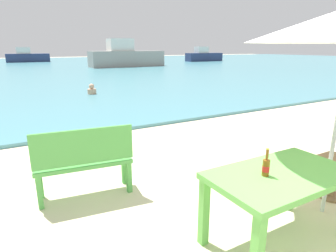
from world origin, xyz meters
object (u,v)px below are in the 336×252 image
Objects in this scene: beer_bottle_amber at (266,166)px; bench_green_left at (84,159)px; boat_barge at (126,57)px; boat_tanker at (204,56)px; side_table_wood at (335,172)px; picnic_table_green at (281,183)px; swimmer_person at (92,90)px; boat_sailboat at (27,57)px.

beer_bottle_amber is 0.21× the size of bench_green_left.
beer_bottle_amber is 0.04× the size of boat_barge.
bench_green_left is 0.24× the size of boat_tanker.
beer_bottle_amber is at bearing -172.32° from side_table_wood.
boat_tanker is (21.27, 29.90, 0.10)m from picnic_table_green.
bench_green_left is at bearing -112.83° from boat_barge.
boat_barge is at bearing 63.64° from swimmer_person.
side_table_wood is 25.46m from boat_barge.
picnic_table_green reaches higher than side_table_wood.
boat_tanker is (13.03, 5.16, -0.26)m from boat_barge.
boat_barge is (7.42, 14.97, 0.77)m from swimmer_person.
beer_bottle_amber reaches higher than bench_green_left.
picnic_table_green is at bearing -170.03° from side_table_wood.
picnic_table_green is 9.82m from swimmer_person.
beer_bottle_amber is 36.79m from boat_tanker.
picnic_table_green is at bearing -90.99° from boat_sailboat.
swimmer_person is 28.70m from boat_tanker.
boat_barge reaches higher than boat_tanker.
boat_tanker is at bearing 21.60° from boat_barge.
swimmer_person is 29.19m from boat_sailboat.
side_table_wood is at bearing -123.88° from boat_tanker.
bench_green_left is 24.88m from boat_barge.
boat_sailboat is at bearing 91.01° from side_table_wood.
swimmer_person is at bearing 74.31° from bench_green_left.
picnic_table_green is 38.96m from boat_sailboat.
side_table_wood is 0.10× the size of boat_tanker.
boat_barge reaches higher than beer_bottle_amber.
boat_sailboat reaches higher than picnic_table_green.
boat_tanker is at bearing 44.55° from swimmer_person.
boat_sailboat reaches higher than beer_bottle_amber.
swimmer_person is 0.06× the size of boat_barge.
side_table_wood is 3.19m from bench_green_left.
boat_sailboat is at bearing 90.30° from swimmer_person.
boat_tanker is at bearing 51.07° from bench_green_left.
boat_barge reaches higher than side_table_wood.
boat_tanker reaches higher than boat_sailboat.
side_table_wood is at bearing -105.69° from boat_barge.
beer_bottle_amber is 0.65× the size of swimmer_person.
beer_bottle_amber is 2.19m from bench_green_left.
boat_tanker reaches higher than swimmer_person.
swimmer_person is at bearing 93.20° from side_table_wood.
picnic_table_green is 5.28× the size of beer_bottle_amber.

